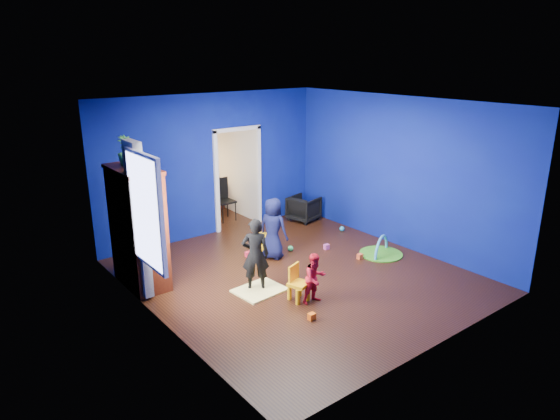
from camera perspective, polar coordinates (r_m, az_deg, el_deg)
floor at (r=8.61m, az=2.02°, el=-7.49°), size 5.00×5.50×0.01m
ceiling at (r=7.84m, az=2.25°, el=12.09°), size 5.00×5.50×0.01m
wall_back at (r=10.31m, az=-7.74°, el=5.08°), size 5.00×0.02×2.90m
wall_front at (r=6.36m, az=18.24°, el=-3.56°), size 5.00×0.02×2.90m
wall_left at (r=6.85m, az=-14.16°, el=-1.68°), size 0.02×5.50×2.90m
wall_right at (r=9.85m, az=13.41°, el=4.19°), size 0.02×5.50×2.90m
alcove at (r=11.38m, az=-7.31°, el=5.25°), size 1.00×1.75×2.50m
armchair at (r=11.29m, az=2.74°, el=0.19°), size 0.75×0.74×0.56m
child_black at (r=7.92m, az=-2.83°, el=-5.11°), size 0.52×0.48×1.19m
child_navy at (r=9.13m, az=-0.80°, el=-2.12°), size 0.55×0.66×1.15m
toddler_red at (r=7.60m, az=4.02°, el=-7.80°), size 0.40×0.32×0.79m
vase at (r=7.72m, az=-15.74°, el=4.97°), size 0.20×0.20×0.18m
potted_plant at (r=8.17m, az=-17.23°, el=6.52°), size 0.33×0.33×0.46m
tv_armoire at (r=8.27m, az=-15.93°, el=-1.95°), size 0.58×1.14×1.96m
crt_tv at (r=8.27m, az=-15.70°, el=-1.63°), size 0.46×0.70×0.54m
yellow_blanket at (r=8.09m, az=-2.36°, el=-9.14°), size 0.80×0.66×0.03m
hopper_ball at (r=9.41m, az=-1.95°, el=-3.82°), size 0.43×0.43×0.43m
kid_chair at (r=7.71m, az=2.16°, el=-8.57°), size 0.36×0.36×0.50m
play_mat at (r=9.66m, az=11.46°, el=-4.93°), size 0.81×0.81×0.02m
toy_arch at (r=9.65m, az=11.46°, el=-4.88°), size 0.69×0.34×0.73m
window_left at (r=7.13m, az=-15.26°, el=-0.16°), size 0.03×0.95×1.55m
curtain at (r=7.75m, az=-15.90°, el=-1.14°), size 0.14×0.42×2.40m
doorway at (r=10.70m, az=-4.87°, el=3.44°), size 1.16×0.10×2.10m
study_desk at (r=12.13m, az=-8.69°, el=1.69°), size 0.88×0.44×0.75m
desk_monitor at (r=12.09m, az=-9.09°, el=4.43°), size 0.40×0.05×0.32m
desk_lamp at (r=11.92m, az=-10.13°, el=4.09°), size 0.14×0.14×0.14m
folding_chair at (r=11.31m, az=-6.32°, el=1.06°), size 0.40×0.40×0.92m
book_shelf at (r=11.89m, az=-9.32°, el=9.45°), size 0.88×0.24×0.04m
toy_0 at (r=9.37m, az=9.13°, el=-5.26°), size 0.10×0.08×0.10m
toy_1 at (r=10.75m, az=7.09°, el=-2.11°), size 0.11×0.11×0.11m
toy_2 at (r=7.28m, az=3.65°, el=-12.05°), size 0.10×0.08×0.10m
toy_3 at (r=9.62m, az=1.21°, el=-4.38°), size 0.11×0.11×0.11m
toy_4 at (r=9.73m, az=5.34°, el=-4.21°), size 0.10×0.08×0.10m
toy_5 at (r=9.37m, az=-3.67°, el=-5.06°), size 0.10×0.08×0.10m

